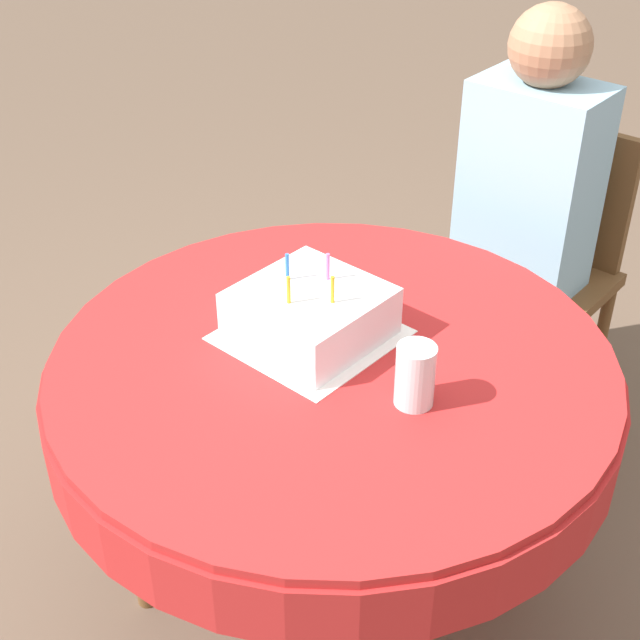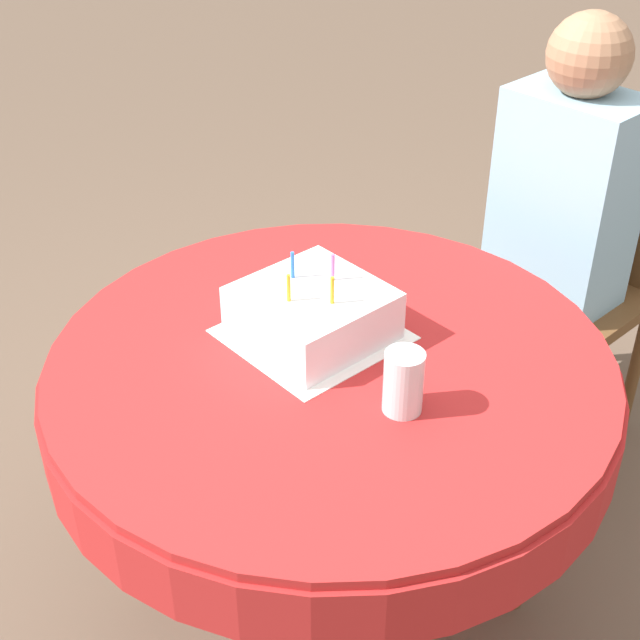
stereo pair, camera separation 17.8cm
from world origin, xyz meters
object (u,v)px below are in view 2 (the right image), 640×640
(person, at_px, (560,206))
(drinking_glass, at_px, (403,382))
(chair, at_px, (565,277))
(birthday_cake, at_px, (313,313))

(person, bearing_deg, drinking_glass, -73.51)
(chair, distance_m, drinking_glass, 1.05)
(chair, bearing_deg, birthday_cake, -91.75)
(person, relative_size, drinking_glass, 9.84)
(chair, xyz_separation_m, drinking_glass, (0.29, -0.97, 0.29))
(chair, height_order, birthday_cake, birthday_cake)
(person, distance_m, drinking_glass, 0.92)
(person, height_order, birthday_cake, person)
(chair, xyz_separation_m, birthday_cake, (-0.00, -0.94, 0.29))
(person, bearing_deg, birthday_cake, -91.94)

